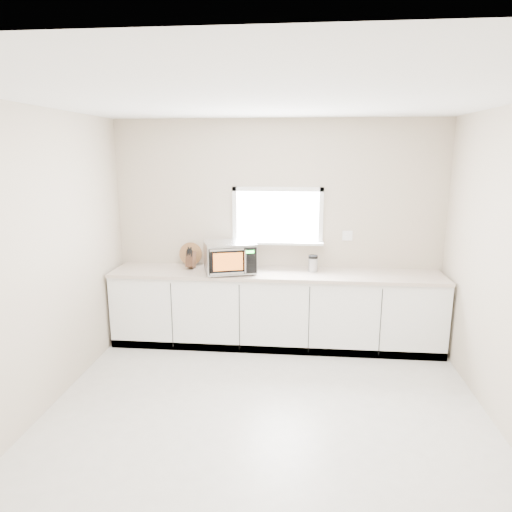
# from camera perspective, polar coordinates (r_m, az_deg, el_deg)

# --- Properties ---
(ground) EXTENTS (4.00, 4.00, 0.00)m
(ground) POSITION_cam_1_polar(r_m,az_deg,el_deg) (4.23, 1.01, -20.22)
(ground) COLOR beige
(ground) RESTS_ON ground
(back_wall) EXTENTS (4.00, 0.17, 2.70)m
(back_wall) POSITION_cam_1_polar(r_m,az_deg,el_deg) (5.62, 2.70, 3.16)
(back_wall) COLOR #C1B399
(back_wall) RESTS_ON ground
(cabinets) EXTENTS (3.92, 0.60, 0.88)m
(cabinets) POSITION_cam_1_polar(r_m,az_deg,el_deg) (5.57, 2.44, -6.77)
(cabinets) COLOR white
(cabinets) RESTS_ON ground
(countertop) EXTENTS (3.92, 0.64, 0.04)m
(countertop) POSITION_cam_1_polar(r_m,az_deg,el_deg) (5.42, 2.48, -2.22)
(countertop) COLOR beige
(countertop) RESTS_ON cabinets
(microwave) EXTENTS (0.68, 0.60, 0.37)m
(microwave) POSITION_cam_1_polar(r_m,az_deg,el_deg) (5.34, -3.28, -0.10)
(microwave) COLOR black
(microwave) RESTS_ON countertop
(knife_block) EXTENTS (0.10, 0.20, 0.28)m
(knife_block) POSITION_cam_1_polar(r_m,az_deg,el_deg) (5.61, -8.15, -0.37)
(knife_block) COLOR #492C1A
(knife_block) RESTS_ON countertop
(cutting_board) EXTENTS (0.29, 0.07, 0.29)m
(cutting_board) POSITION_cam_1_polar(r_m,az_deg,el_deg) (5.78, -8.17, 0.27)
(cutting_board) COLOR olive
(cutting_board) RESTS_ON countertop
(coffee_grinder) EXTENTS (0.14, 0.14, 0.20)m
(coffee_grinder) POSITION_cam_1_polar(r_m,az_deg,el_deg) (5.46, 7.13, -0.91)
(coffee_grinder) COLOR #A8ABB0
(coffee_grinder) RESTS_ON countertop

